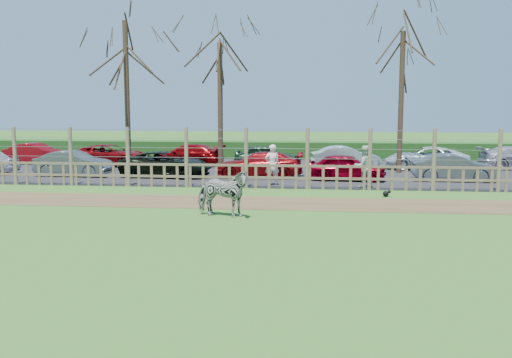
# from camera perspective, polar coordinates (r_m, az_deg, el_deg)

# --- Properties ---
(ground) EXTENTS (120.00, 120.00, 0.00)m
(ground) POSITION_cam_1_polar(r_m,az_deg,el_deg) (15.74, -4.62, -5.08)
(ground) COLOR #578C3E
(ground) RESTS_ON ground
(dirt_strip) EXTENTS (34.00, 2.80, 0.01)m
(dirt_strip) POSITION_cam_1_polar(r_m,az_deg,el_deg) (20.09, -2.23, -2.34)
(dirt_strip) COLOR brown
(dirt_strip) RESTS_ON ground
(asphalt) EXTENTS (44.00, 13.00, 0.04)m
(asphalt) POSITION_cam_1_polar(r_m,az_deg,el_deg) (29.93, 0.56, 0.88)
(asphalt) COLOR #232326
(asphalt) RESTS_ON ground
(hedge) EXTENTS (46.00, 2.00, 1.10)m
(hedge) POSITION_cam_1_polar(r_m,az_deg,el_deg) (36.82, 1.62, 2.92)
(hedge) COLOR #1E4716
(hedge) RESTS_ON ground
(fence) EXTENTS (30.16, 0.16, 2.50)m
(fence) POSITION_cam_1_polar(r_m,az_deg,el_deg) (23.42, -0.99, 1.02)
(fence) COLOR brown
(fence) RESTS_ON ground
(tree_left) EXTENTS (4.80, 4.80, 7.88)m
(tree_left) POSITION_cam_1_polar(r_m,az_deg,el_deg) (29.24, -12.88, 11.54)
(tree_left) COLOR #3D2B1E
(tree_left) RESTS_ON ground
(tree_mid) EXTENTS (4.80, 4.80, 6.83)m
(tree_mid) POSITION_cam_1_polar(r_m,az_deg,el_deg) (29.05, -3.62, 10.25)
(tree_mid) COLOR #3D2B1E
(tree_mid) RESTS_ON ground
(tree_right) EXTENTS (4.80, 4.80, 7.35)m
(tree_right) POSITION_cam_1_polar(r_m,az_deg,el_deg) (29.44, 14.41, 10.73)
(tree_right) COLOR #3D2B1E
(tree_right) RESTS_ON ground
(zebra) EXTENTS (1.85, 1.09, 1.46)m
(zebra) POSITION_cam_1_polar(r_m,az_deg,el_deg) (17.42, -3.39, -1.42)
(zebra) COLOR gray
(zebra) RESTS_ON ground
(visitor_a) EXTENTS (0.72, 0.58, 1.72)m
(visitor_a) POSITION_cam_1_polar(r_m,az_deg,el_deg) (24.09, 1.62, 1.43)
(visitor_a) COLOR beige
(visitor_a) RESTS_ON asphalt
(visitor_b) EXTENTS (0.99, 0.87, 1.72)m
(visitor_b) POSITION_cam_1_polar(r_m,az_deg,el_deg) (23.82, 10.75, 1.24)
(visitor_b) COLOR #B9D7B3
(visitor_b) RESTS_ON asphalt
(crow) EXTENTS (0.30, 0.22, 0.25)m
(crow) POSITION_cam_1_polar(r_m,az_deg,el_deg) (21.86, 12.88, -1.42)
(crow) COLOR black
(crow) RESTS_ON ground
(car_1) EXTENTS (3.70, 1.44, 1.20)m
(car_1) POSITION_cam_1_polar(r_m,az_deg,el_deg) (28.64, -17.75, 1.49)
(car_1) COLOR #4F595E
(car_1) RESTS_ON asphalt
(car_2) EXTENTS (4.49, 2.39, 1.20)m
(car_2) POSITION_cam_1_polar(r_m,az_deg,el_deg) (27.27, -8.99, 1.48)
(car_2) COLOR black
(car_2) RESTS_ON asphalt
(car_3) EXTENTS (4.18, 1.79, 1.20)m
(car_3) POSITION_cam_1_polar(r_m,az_deg,el_deg) (26.72, 0.29, 1.45)
(car_3) COLOR maroon
(car_3) RESTS_ON asphalt
(car_4) EXTENTS (3.66, 1.79, 1.20)m
(car_4) POSITION_cam_1_polar(r_m,az_deg,el_deg) (25.98, 9.04, 1.19)
(car_4) COLOR maroon
(car_4) RESTS_ON asphalt
(car_5) EXTENTS (3.69, 1.41, 1.20)m
(car_5) POSITION_cam_1_polar(r_m,az_deg,el_deg) (26.95, 19.18, 1.09)
(car_5) COLOR #50555C
(car_5) RESTS_ON asphalt
(car_7) EXTENTS (3.72, 1.52, 1.20)m
(car_7) POSITION_cam_1_polar(r_m,az_deg,el_deg) (35.32, -21.10, 2.39)
(car_7) COLOR maroon
(car_7) RESTS_ON asphalt
(car_8) EXTENTS (4.40, 2.18, 1.20)m
(car_8) POSITION_cam_1_polar(r_m,az_deg,el_deg) (32.93, -14.42, 2.33)
(car_8) COLOR maroon
(car_8) RESTS_ON asphalt
(car_9) EXTENTS (4.32, 2.23, 1.20)m
(car_9) POSITION_cam_1_polar(r_m,az_deg,el_deg) (32.39, -6.89, 2.42)
(car_9) COLOR maroon
(car_9) RESTS_ON asphalt
(car_10) EXTENTS (3.53, 1.44, 1.20)m
(car_10) POSITION_cam_1_polar(r_m,az_deg,el_deg) (31.65, 1.03, 2.36)
(car_10) COLOR #214527
(car_10) RESTS_ON asphalt
(car_11) EXTENTS (3.76, 1.68, 1.20)m
(car_11) POSITION_cam_1_polar(r_m,az_deg,el_deg) (30.93, 8.94, 2.16)
(car_11) COLOR #ACC5C4
(car_11) RESTS_ON asphalt
(car_12) EXTENTS (4.43, 2.26, 1.20)m
(car_12) POSITION_cam_1_polar(r_m,az_deg,el_deg) (31.40, 16.61, 2.02)
(car_12) COLOR silver
(car_12) RESTS_ON asphalt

